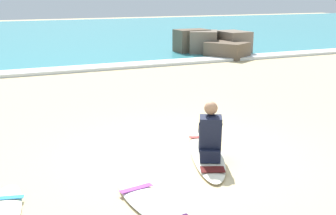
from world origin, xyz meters
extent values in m
plane|color=#CCB584|center=(0.00, 0.00, 0.00)|extent=(80.00, 80.00, 0.00)
cube|color=teal|center=(0.00, 22.61, 0.05)|extent=(80.00, 28.00, 0.10)
cube|color=white|center=(0.00, 8.91, 0.06)|extent=(80.00, 0.90, 0.11)
ellipsoid|color=#EFE5C6|center=(0.36, -0.09, 0.04)|extent=(1.43, 2.52, 0.07)
cube|color=red|center=(0.63, 0.56, 0.07)|extent=(0.48, 0.27, 0.01)
cube|color=#4A1311|center=(0.06, -0.84, 0.07)|extent=(0.43, 0.36, 0.01)
cube|color=black|center=(0.19, -0.51, 0.18)|extent=(0.40, 0.38, 0.20)
cylinder|color=black|center=(0.18, -0.30, 0.33)|extent=(0.32, 0.43, 0.43)
cylinder|color=black|center=(0.26, -0.11, 0.30)|extent=(0.22, 0.29, 0.42)
cube|color=black|center=(0.29, -0.05, 0.10)|extent=(0.19, 0.24, 0.05)
cylinder|color=black|center=(0.36, -0.39, 0.33)|extent=(0.32, 0.43, 0.43)
cylinder|color=black|center=(0.47, -0.21, 0.30)|extent=(0.22, 0.29, 0.42)
cube|color=black|center=(0.50, -0.15, 0.10)|extent=(0.19, 0.24, 0.05)
cube|color=black|center=(0.21, -0.47, 0.53)|extent=(0.44, 0.41, 0.57)
sphere|color=#A37556|center=(0.22, -0.45, 0.92)|extent=(0.21, 0.21, 0.21)
cylinder|color=black|center=(0.15, -0.28, 0.55)|extent=(0.26, 0.39, 0.31)
cylinder|color=black|center=(0.40, -0.40, 0.55)|extent=(0.26, 0.39, 0.31)
ellipsoid|color=white|center=(-1.14, -1.47, 0.04)|extent=(0.77, 1.82, 0.07)
cube|color=purple|center=(-1.22, -0.98, 0.07)|extent=(0.49, 0.17, 0.01)
cube|color=#1E7FB7|center=(-2.87, -0.56, 0.07)|extent=(0.49, 0.21, 0.01)
cube|color=#756656|center=(6.11, 10.67, 0.52)|extent=(1.69, 1.77, 1.04)
cube|color=brown|center=(6.48, 9.31, 0.33)|extent=(1.82, 1.96, 0.66)
cube|color=#756656|center=(7.33, 10.25, 0.51)|extent=(1.18, 1.56, 1.01)
cube|color=brown|center=(5.75, 11.13, 0.53)|extent=(1.45, 0.99, 1.07)
camera|label=1|loc=(-3.00, -6.10, 2.65)|focal=46.28mm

